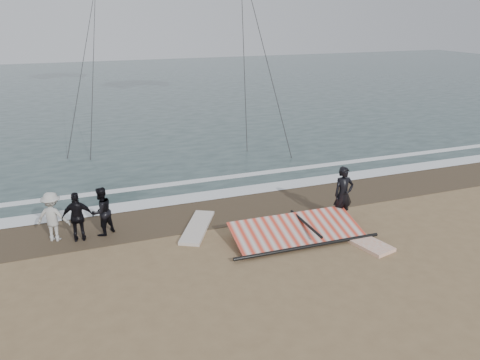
{
  "coord_description": "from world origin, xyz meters",
  "views": [
    {
      "loc": [
        -4.81,
        -9.83,
        6.55
      ],
      "look_at": [
        0.03,
        3.0,
        1.6
      ],
      "focal_mm": 35.0,
      "sensor_mm": 36.0,
      "label": 1
    }
  ],
  "objects_px": {
    "board_white": "(353,236)",
    "sail_rig": "(293,231)",
    "man_main": "(343,194)",
    "board_cream": "(197,227)"
  },
  "relations": [
    {
      "from": "board_white",
      "to": "sail_rig",
      "type": "distance_m",
      "value": 1.86
    },
    {
      "from": "board_cream",
      "to": "board_white",
      "type": "bearing_deg",
      "value": 0.21
    },
    {
      "from": "man_main",
      "to": "board_cream",
      "type": "relative_size",
      "value": 0.77
    },
    {
      "from": "board_white",
      "to": "man_main",
      "type": "bearing_deg",
      "value": 60.7
    },
    {
      "from": "sail_rig",
      "to": "board_white",
      "type": "bearing_deg",
      "value": -22.49
    },
    {
      "from": "board_white",
      "to": "sail_rig",
      "type": "xyz_separation_m",
      "value": [
        -1.72,
        0.71,
        0.14
      ]
    },
    {
      "from": "sail_rig",
      "to": "man_main",
      "type": "bearing_deg",
      "value": 14.16
    },
    {
      "from": "board_cream",
      "to": "sail_rig",
      "type": "distance_m",
      "value": 3.04
    },
    {
      "from": "board_white",
      "to": "board_cream",
      "type": "relative_size",
      "value": 1.1
    },
    {
      "from": "man_main",
      "to": "sail_rig",
      "type": "distance_m",
      "value": 2.26
    }
  ]
}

